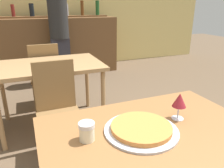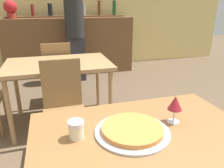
# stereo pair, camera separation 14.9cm
# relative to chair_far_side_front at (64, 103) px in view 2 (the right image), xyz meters

# --- Properties ---
(wall_back) EXTENTS (8.00, 0.05, 2.80)m
(wall_back) POSITION_rel_chair_far_side_front_xyz_m (0.35, 3.22, 0.89)
(wall_back) COLOR #EAD684
(wall_back) RESTS_ON ground_plane
(dining_table_near) EXTENTS (1.16, 0.88, 0.77)m
(dining_table_near) POSITION_rel_chair_far_side_front_xyz_m (0.35, -1.12, 0.18)
(dining_table_near) COLOR brown
(dining_table_near) RESTS_ON ground_plane
(dining_table_far) EXTENTS (1.19, 0.79, 0.77)m
(dining_table_far) POSITION_rel_chair_far_side_front_xyz_m (-0.00, 0.56, 0.18)
(dining_table_far) COLOR #A87F51
(dining_table_far) RESTS_ON ground_plane
(bar_counter) EXTENTS (2.60, 0.56, 1.15)m
(bar_counter) POSITION_rel_chair_far_side_front_xyz_m (0.35, 2.71, 0.06)
(bar_counter) COLOR brown
(bar_counter) RESTS_ON ground_plane
(bar_back_shelf) EXTENTS (2.39, 0.24, 0.33)m
(bar_back_shelf) POSITION_rel_chair_far_side_front_xyz_m (0.36, 2.85, 0.71)
(bar_back_shelf) COLOR brown
(bar_back_shelf) RESTS_ON bar_counter
(chair_far_side_front) EXTENTS (0.40, 0.40, 0.91)m
(chair_far_side_front) POSITION_rel_chair_far_side_front_xyz_m (0.00, 0.00, 0.00)
(chair_far_side_front) COLOR olive
(chair_far_side_front) RESTS_ON ground_plane
(chair_far_side_back) EXTENTS (0.40, 0.40, 0.91)m
(chair_far_side_back) POSITION_rel_chair_far_side_front_xyz_m (0.00, 1.12, 0.00)
(chair_far_side_back) COLOR olive
(chair_far_side_back) RESTS_ON ground_plane
(pizza_tray) EXTENTS (0.39, 0.39, 0.04)m
(pizza_tray) POSITION_rel_chair_far_side_front_xyz_m (0.29, -1.05, 0.27)
(pizza_tray) COLOR #B7B7BC
(pizza_tray) RESTS_ON dining_table_near
(cheese_shaker) EXTENTS (0.08, 0.08, 0.09)m
(cheese_shaker) POSITION_rel_chair_far_side_front_xyz_m (0.01, -1.02, 0.31)
(cheese_shaker) COLOR beige
(cheese_shaker) RESTS_ON dining_table_near
(person_standing) EXTENTS (0.34, 0.34, 1.73)m
(person_standing) POSITION_rel_chair_far_side_front_xyz_m (0.40, 2.13, 0.43)
(person_standing) COLOR #2D2D38
(person_standing) RESTS_ON ground_plane
(wine_glass) EXTENTS (0.08, 0.08, 0.16)m
(wine_glass) POSITION_rel_chair_far_side_front_xyz_m (0.56, -1.01, 0.37)
(wine_glass) COLOR silver
(wine_glass) RESTS_ON dining_table_near
(potted_plant) EXTENTS (0.24, 0.24, 0.33)m
(potted_plant) POSITION_rel_chair_far_side_front_xyz_m (-0.70, 2.66, 0.82)
(potted_plant) COLOR maroon
(potted_plant) RESTS_ON bar_counter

